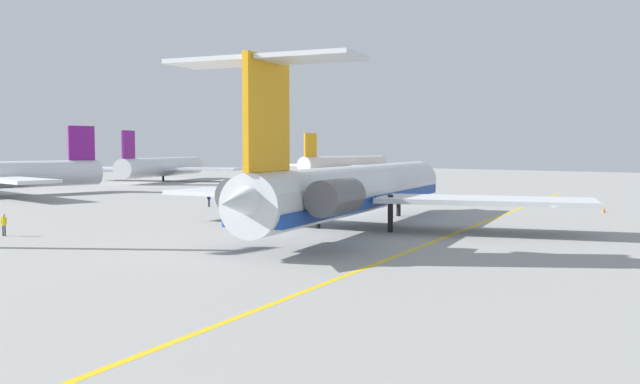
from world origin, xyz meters
TOP-DOWN VIEW (x-y plane):
  - ground at (0.00, 0.00)m, footprint 284.51×284.51m
  - main_jetliner at (-4.69, 13.56)m, footprint 40.17×35.99m
  - airliner_mid_right at (36.49, 89.59)m, footprint 30.29×30.57m
  - airliner_far_right at (76.33, 74.90)m, footprint 32.00×31.58m
  - ground_crew_near_nose at (-23.89, 31.47)m, footprint 0.35×0.27m
  - ground_crew_near_tail at (2.43, 38.55)m, footprint 0.40×0.26m
  - ground_crew_portside at (6.70, 34.91)m, footprint 0.44×0.28m
  - ground_crew_starboard at (12.52, 33.95)m, footprint 0.28×0.44m
  - safety_cone_nose at (23.03, 2.71)m, footprint 0.40×0.40m
  - safety_cone_wingtip at (11.08, 32.00)m, footprint 0.40×0.40m
  - taxiway_centreline at (-3.58, 5.88)m, footprint 106.29×22.08m

SIDE VIEW (x-z plane):
  - ground at x=0.00m, z-range 0.00..0.00m
  - taxiway_centreline at x=-3.58m, z-range 0.00..0.01m
  - safety_cone_nose at x=23.03m, z-range 0.00..0.55m
  - safety_cone_wingtip at x=11.08m, z-range 0.00..0.55m
  - ground_crew_near_nose at x=-23.89m, z-range 0.22..1.87m
  - ground_crew_near_tail at x=2.43m, z-range 0.22..1.87m
  - ground_crew_portside at x=6.70m, z-range 0.23..1.96m
  - ground_crew_starboard at x=12.52m, z-range 0.23..1.98m
  - airliner_mid_right at x=36.49m, z-range -1.96..7.58m
  - airliner_far_right at x=76.33m, z-range -1.97..7.61m
  - main_jetliner at x=-4.69m, z-range -2.71..9.20m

